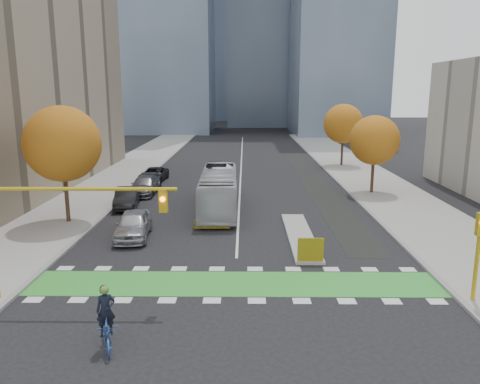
{
  "coord_description": "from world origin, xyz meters",
  "views": [
    {
      "loc": [
        0.45,
        -19.72,
        9.13
      ],
      "look_at": [
        0.16,
        8.68,
        3.0
      ],
      "focal_mm": 35.0,
      "sensor_mm": 36.0,
      "label": 1
    }
  ],
  "objects_px": {
    "tree_east_near": "(374,140)",
    "tree_east_far": "(343,124)",
    "bus": "(219,190)",
    "parked_car_a": "(133,225)",
    "tree_west": "(62,144)",
    "parked_car_d": "(154,174)",
    "traffic_signal_east": "(479,244)",
    "cyclist": "(107,327)",
    "parked_car_b": "(127,198)",
    "traffic_signal_west": "(48,213)",
    "parked_car_c": "(145,185)",
    "hazard_board": "(311,250)"
  },
  "relations": [
    {
      "from": "traffic_signal_east",
      "to": "tree_west",
      "type": "bearing_deg",
      "value": 150.93
    },
    {
      "from": "tree_west",
      "to": "tree_east_near",
      "type": "relative_size",
      "value": 1.16
    },
    {
      "from": "traffic_signal_east",
      "to": "cyclist",
      "type": "distance_m",
      "value": 15.62
    },
    {
      "from": "traffic_signal_west",
      "to": "tree_east_near",
      "type": "bearing_deg",
      "value": 48.48
    },
    {
      "from": "tree_east_far",
      "to": "parked_car_c",
      "type": "bearing_deg",
      "value": -142.21
    },
    {
      "from": "cyclist",
      "to": "parked_car_c",
      "type": "xyz_separation_m",
      "value": [
        -4.08,
        25.96,
        -0.0
      ]
    },
    {
      "from": "hazard_board",
      "to": "tree_west",
      "type": "xyz_separation_m",
      "value": [
        -16.0,
        7.8,
        4.82
      ]
    },
    {
      "from": "cyclist",
      "to": "parked_car_b",
      "type": "relative_size",
      "value": 0.5
    },
    {
      "from": "tree_east_near",
      "to": "parked_car_b",
      "type": "bearing_deg",
      "value": -165.68
    },
    {
      "from": "parked_car_a",
      "to": "hazard_board",
      "type": "bearing_deg",
      "value": -28.19
    },
    {
      "from": "traffic_signal_east",
      "to": "hazard_board",
      "type": "bearing_deg",
      "value": 144.08
    },
    {
      "from": "bus",
      "to": "parked_car_d",
      "type": "xyz_separation_m",
      "value": [
        -7.43,
        11.98,
        -0.92
      ]
    },
    {
      "from": "cyclist",
      "to": "tree_east_far",
      "type": "bearing_deg",
      "value": 48.19
    },
    {
      "from": "traffic_signal_west",
      "to": "parked_car_a",
      "type": "xyz_separation_m",
      "value": [
        1.3,
        9.26,
        -3.18
      ]
    },
    {
      "from": "tree_east_far",
      "to": "parked_car_b",
      "type": "height_order",
      "value": "tree_east_far"
    },
    {
      "from": "traffic_signal_west",
      "to": "traffic_signal_east",
      "type": "height_order",
      "value": "traffic_signal_west"
    },
    {
      "from": "tree_east_near",
      "to": "cyclist",
      "type": "distance_m",
      "value": 31.34
    },
    {
      "from": "tree_east_near",
      "to": "parked_car_c",
      "type": "relative_size",
      "value": 1.29
    },
    {
      "from": "traffic_signal_west",
      "to": "cyclist",
      "type": "xyz_separation_m",
      "value": [
        3.41,
        -3.81,
        -3.24
      ]
    },
    {
      "from": "tree_east_near",
      "to": "traffic_signal_east",
      "type": "bearing_deg",
      "value": -93.81
    },
    {
      "from": "tree_east_far",
      "to": "parked_car_d",
      "type": "distance_m",
      "value": 24.21
    },
    {
      "from": "parked_car_b",
      "to": "tree_west",
      "type": "bearing_deg",
      "value": -130.84
    },
    {
      "from": "parked_car_b",
      "to": "tree_east_near",
      "type": "bearing_deg",
      "value": 6.38
    },
    {
      "from": "tree_west",
      "to": "parked_car_d",
      "type": "xyz_separation_m",
      "value": [
        3.0,
        15.85,
        -4.92
      ]
    },
    {
      "from": "tree_east_far",
      "to": "bus",
      "type": "height_order",
      "value": "tree_east_far"
    },
    {
      "from": "hazard_board",
      "to": "parked_car_b",
      "type": "xyz_separation_m",
      "value": [
        -13.0,
        12.44,
        -0.01
      ]
    },
    {
      "from": "tree_east_far",
      "to": "cyclist",
      "type": "bearing_deg",
      "value": -111.91
    },
    {
      "from": "tree_east_far",
      "to": "tree_west",
      "type": "bearing_deg",
      "value": -133.3
    },
    {
      "from": "bus",
      "to": "parked_car_b",
      "type": "bearing_deg",
      "value": 172.63
    },
    {
      "from": "bus",
      "to": "parked_car_a",
      "type": "xyz_separation_m",
      "value": [
        -5.05,
        -7.12,
        -0.76
      ]
    },
    {
      "from": "parked_car_b",
      "to": "parked_car_d",
      "type": "relative_size",
      "value": 0.96
    },
    {
      "from": "tree_east_near",
      "to": "tree_east_far",
      "type": "distance_m",
      "value": 16.01
    },
    {
      "from": "parked_car_a",
      "to": "parked_car_d",
      "type": "bearing_deg",
      "value": 92.09
    },
    {
      "from": "tree_east_near",
      "to": "bus",
      "type": "height_order",
      "value": "tree_east_near"
    },
    {
      "from": "parked_car_d",
      "to": "traffic_signal_east",
      "type": "bearing_deg",
      "value": -52.1
    },
    {
      "from": "tree_east_near",
      "to": "traffic_signal_east",
      "type": "relative_size",
      "value": 1.73
    },
    {
      "from": "tree_west",
      "to": "parked_car_d",
      "type": "relative_size",
      "value": 1.64
    },
    {
      "from": "parked_car_b",
      "to": "parked_car_d",
      "type": "distance_m",
      "value": 11.21
    },
    {
      "from": "parked_car_c",
      "to": "traffic_signal_west",
      "type": "bearing_deg",
      "value": -86.54
    },
    {
      "from": "tree_west",
      "to": "bus",
      "type": "distance_m",
      "value": 11.82
    },
    {
      "from": "traffic_signal_west",
      "to": "parked_car_a",
      "type": "relative_size",
      "value": 1.7
    },
    {
      "from": "traffic_signal_west",
      "to": "cyclist",
      "type": "bearing_deg",
      "value": -48.16
    },
    {
      "from": "tree_east_far",
      "to": "bus",
      "type": "xyz_separation_m",
      "value": [
        -14.07,
        -22.13,
        -3.62
      ]
    },
    {
      "from": "hazard_board",
      "to": "tree_west",
      "type": "distance_m",
      "value": 18.44
    },
    {
      "from": "tree_west",
      "to": "traffic_signal_west",
      "type": "relative_size",
      "value": 0.96
    },
    {
      "from": "bus",
      "to": "parked_car_c",
      "type": "distance_m",
      "value": 9.13
    },
    {
      "from": "tree_west",
      "to": "tree_east_far",
      "type": "bearing_deg",
      "value": 46.7
    },
    {
      "from": "traffic_signal_east",
      "to": "parked_car_b",
      "type": "relative_size",
      "value": 0.85
    },
    {
      "from": "traffic_signal_east",
      "to": "traffic_signal_west",
      "type": "bearing_deg",
      "value": -179.99
    },
    {
      "from": "tree_east_near",
      "to": "parked_car_d",
      "type": "distance_m",
      "value": 22.19
    }
  ]
}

